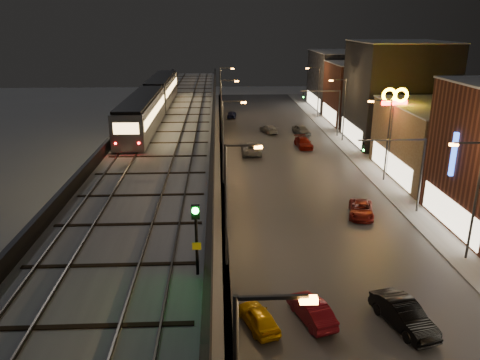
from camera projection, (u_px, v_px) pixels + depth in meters
name	position (u px, v px, depth m)	size (l,w,h in m)	color
road_surface	(292.00, 171.00, 54.97)	(17.00, 120.00, 0.06)	#46474D
sidewalk_right	(376.00, 169.00, 55.40)	(4.00, 120.00, 0.14)	#9FA1A8
under_viaduct_pavement	(177.00, 172.00, 54.37)	(11.00, 120.00, 0.06)	#9FA1A8
elevated_viaduct	(173.00, 131.00, 49.58)	(9.00, 100.00, 6.30)	black
viaduct_trackbed	(172.00, 124.00, 49.45)	(8.40, 100.00, 0.32)	#B2B7C1
viaduct_parapet_streetside	(213.00, 119.00, 49.52)	(0.30, 100.00, 1.10)	black
viaduct_parapet_far	(131.00, 120.00, 49.14)	(0.30, 100.00, 1.10)	black
building_c	(446.00, 142.00, 51.56)	(12.20, 15.20, 8.16)	brown
building_d	(397.00, 93.00, 65.72)	(12.20, 13.20, 14.16)	black
building_e	(365.00, 93.00, 79.60)	(12.20, 12.20, 10.16)	#51261C
building_f	(344.00, 80.00, 92.67)	(12.20, 16.20, 11.16)	#2B2B30
streetlight_left_1	(230.00, 197.00, 32.13)	(2.57, 0.28, 9.00)	#38383A
streetlight_right_1	(473.00, 193.00, 32.90)	(2.56, 0.28, 9.00)	#38383A
streetlight_left_2	(225.00, 136.00, 49.15)	(2.57, 0.28, 9.00)	#38383A
streetlight_right_2	(386.00, 135.00, 49.91)	(2.56, 0.28, 9.00)	#38383A
streetlight_left_3	(223.00, 107.00, 66.17)	(2.57, 0.28, 9.00)	#38383A
streetlight_right_3	(343.00, 106.00, 66.93)	(2.56, 0.28, 9.00)	#38383A
streetlight_left_4	(222.00, 89.00, 83.19)	(2.57, 0.28, 9.00)	#38383A
streetlight_right_4	(317.00, 88.00, 83.95)	(2.56, 0.28, 9.00)	#38383A
traffic_light_rig_a	(410.00, 166.00, 41.60)	(6.10, 0.34, 7.00)	#38383A
traffic_light_rig_b	(331.00, 107.00, 69.97)	(6.10, 0.34, 7.00)	#38383A
subway_train	(153.00, 100.00, 53.11)	(2.76, 33.53, 3.29)	gray
rail_signal	(196.00, 226.00, 18.88)	(0.37, 0.44, 3.18)	black
car_taxi	(259.00, 318.00, 26.75)	(1.44, 3.58, 1.22)	yellow
car_near_white	(311.00, 311.00, 27.34)	(1.39, 3.98, 1.31)	maroon
car_mid_silver	(251.00, 148.00, 61.84)	(2.49, 5.41, 1.50)	#949494
car_mid_dark	(269.00, 129.00, 73.41)	(1.76, 4.33, 1.26)	#9D9D9D
car_far_white	(232.00, 115.00, 84.72)	(1.50, 3.72, 1.27)	#101333
car_onc_silver	(403.00, 315.00, 26.73)	(1.63, 4.68, 1.54)	black
car_onc_dark	(361.00, 210.00, 41.95)	(2.10, 4.55, 1.26)	maroon
car_onc_white	(303.00, 143.00, 64.78)	(1.90, 4.67, 1.36)	maroon
car_onc_red	(301.00, 130.00, 72.10)	(1.74, 4.32, 1.47)	slate
sign_mcdonalds	(394.00, 105.00, 50.78)	(2.94, 0.38, 9.93)	#38383A
sign_carwash	(460.00, 162.00, 38.00)	(1.60, 0.35, 8.31)	#38383A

